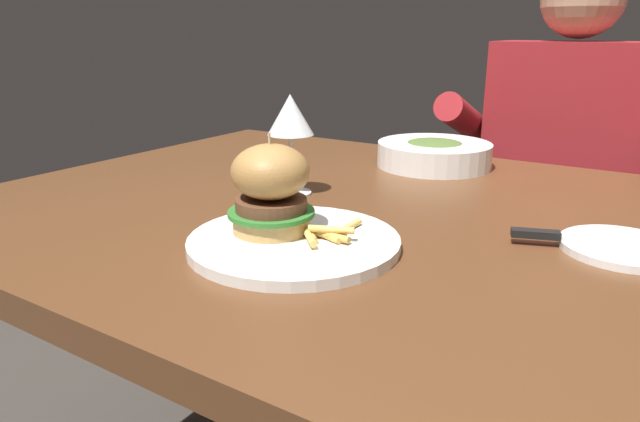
{
  "coord_description": "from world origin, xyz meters",
  "views": [
    {
      "loc": [
        0.33,
        -0.76,
        1.0
      ],
      "look_at": [
        -0.04,
        -0.17,
        0.78
      ],
      "focal_mm": 32.0,
      "sensor_mm": 36.0,
      "label": 1
    }
  ],
  "objects_px": {
    "table_knife": "(581,238)",
    "soup_bowl": "(434,153)",
    "wine_glass": "(290,119)",
    "bread_plate": "(623,248)",
    "main_plate": "(294,242)",
    "diner_person": "(555,210)",
    "burger_sandwich": "(271,188)"
  },
  "relations": [
    {
      "from": "table_knife",
      "to": "soup_bowl",
      "type": "bearing_deg",
      "value": 134.84
    },
    {
      "from": "wine_glass",
      "to": "bread_plate",
      "type": "bearing_deg",
      "value": 1.18
    },
    {
      "from": "main_plate",
      "to": "diner_person",
      "type": "height_order",
      "value": "diner_person"
    },
    {
      "from": "burger_sandwich",
      "to": "diner_person",
      "type": "bearing_deg",
      "value": 78.83
    },
    {
      "from": "main_plate",
      "to": "table_knife",
      "type": "relative_size",
      "value": 1.34
    },
    {
      "from": "main_plate",
      "to": "soup_bowl",
      "type": "xyz_separation_m",
      "value": [
        -0.02,
        0.53,
        0.02
      ]
    },
    {
      "from": "bread_plate",
      "to": "diner_person",
      "type": "height_order",
      "value": "diner_person"
    },
    {
      "from": "soup_bowl",
      "to": "burger_sandwich",
      "type": "bearing_deg",
      "value": -91.49
    },
    {
      "from": "wine_glass",
      "to": "soup_bowl",
      "type": "relative_size",
      "value": 0.73
    },
    {
      "from": "bread_plate",
      "to": "table_knife",
      "type": "xyz_separation_m",
      "value": [
        -0.05,
        -0.02,
        0.01
      ]
    },
    {
      "from": "main_plate",
      "to": "wine_glass",
      "type": "bearing_deg",
      "value": 126.35
    },
    {
      "from": "main_plate",
      "to": "diner_person",
      "type": "xyz_separation_m",
      "value": [
        0.15,
        0.95,
        -0.18
      ]
    },
    {
      "from": "burger_sandwich",
      "to": "bread_plate",
      "type": "relative_size",
      "value": 0.86
    },
    {
      "from": "main_plate",
      "to": "soup_bowl",
      "type": "relative_size",
      "value": 1.18
    },
    {
      "from": "bread_plate",
      "to": "table_knife",
      "type": "bearing_deg",
      "value": -159.98
    },
    {
      "from": "burger_sandwich",
      "to": "bread_plate",
      "type": "height_order",
      "value": "burger_sandwich"
    },
    {
      "from": "main_plate",
      "to": "burger_sandwich",
      "type": "relative_size",
      "value": 2.09
    },
    {
      "from": "burger_sandwich",
      "to": "wine_glass",
      "type": "xyz_separation_m",
      "value": [
        -0.11,
        0.2,
        0.06
      ]
    },
    {
      "from": "burger_sandwich",
      "to": "table_knife",
      "type": "relative_size",
      "value": 0.64
    },
    {
      "from": "bread_plate",
      "to": "soup_bowl",
      "type": "relative_size",
      "value": 0.66
    },
    {
      "from": "diner_person",
      "to": "burger_sandwich",
      "type": "bearing_deg",
      "value": -101.17
    },
    {
      "from": "diner_person",
      "to": "soup_bowl",
      "type": "bearing_deg",
      "value": -112.26
    },
    {
      "from": "burger_sandwich",
      "to": "table_knife",
      "type": "distance_m",
      "value": 0.4
    },
    {
      "from": "wine_glass",
      "to": "soup_bowl",
      "type": "xyz_separation_m",
      "value": [
        0.12,
        0.33,
        -0.1
      ]
    },
    {
      "from": "main_plate",
      "to": "wine_glass",
      "type": "height_order",
      "value": "wine_glass"
    },
    {
      "from": "wine_glass",
      "to": "soup_bowl",
      "type": "height_order",
      "value": "wine_glass"
    },
    {
      "from": "wine_glass",
      "to": "bread_plate",
      "type": "relative_size",
      "value": 1.11
    },
    {
      "from": "wine_glass",
      "to": "bread_plate",
      "type": "height_order",
      "value": "wine_glass"
    },
    {
      "from": "soup_bowl",
      "to": "table_knife",
      "type": "bearing_deg",
      "value": -45.16
    },
    {
      "from": "burger_sandwich",
      "to": "soup_bowl",
      "type": "height_order",
      "value": "burger_sandwich"
    },
    {
      "from": "main_plate",
      "to": "wine_glass",
      "type": "distance_m",
      "value": 0.28
    },
    {
      "from": "burger_sandwich",
      "to": "bread_plate",
      "type": "xyz_separation_m",
      "value": [
        0.39,
        0.21,
        -0.07
      ]
    }
  ]
}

